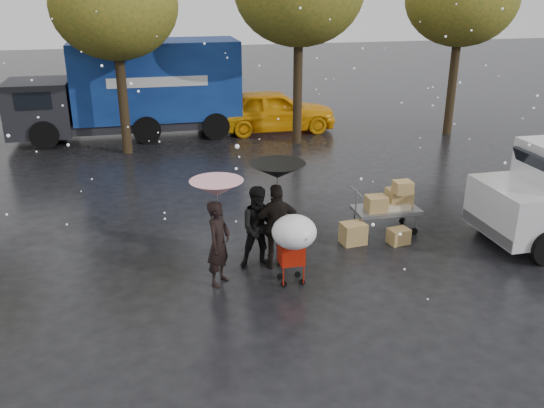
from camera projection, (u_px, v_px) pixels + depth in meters
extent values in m
plane|color=black|center=(307.00, 279.00, 11.35)|extent=(90.00, 90.00, 0.00)
imported|color=black|center=(219.00, 243.00, 10.89)|extent=(0.68, 0.74, 1.69)
imported|color=black|center=(260.00, 227.00, 11.56)|extent=(0.86, 0.69, 1.72)
imported|color=black|center=(277.00, 227.00, 11.52)|extent=(1.05, 0.44, 1.78)
cylinder|color=#4C4C4C|center=(218.00, 237.00, 10.85)|extent=(0.02, 0.02, 1.95)
cone|color=#C35068|center=(217.00, 188.00, 10.50)|extent=(1.00, 1.00, 0.30)
sphere|color=#4C4C4C|center=(217.00, 187.00, 10.49)|extent=(0.06, 0.06, 0.06)
cylinder|color=#4C4C4C|center=(277.00, 220.00, 11.47)|extent=(0.02, 0.02, 2.07)
cone|color=black|center=(277.00, 171.00, 11.10)|extent=(1.11, 1.11, 0.30)
sphere|color=#4C4C4C|center=(277.00, 169.00, 11.09)|extent=(0.06, 0.06, 0.06)
cube|color=slate|center=(386.00, 210.00, 13.30)|extent=(1.50, 0.80, 0.08)
cylinder|color=slate|center=(356.00, 202.00, 13.06)|extent=(0.04, 0.04, 0.60)
cube|color=olive|center=(399.00, 197.00, 13.38)|extent=(0.55, 0.45, 0.40)
cube|color=olive|center=(376.00, 203.00, 13.07)|extent=(0.45, 0.40, 0.35)
cube|color=olive|center=(403.00, 187.00, 13.02)|extent=(0.40, 0.35, 0.28)
cube|color=#C7B08A|center=(388.00, 205.00, 13.28)|extent=(0.90, 0.55, 0.12)
cylinder|color=black|center=(365.00, 236.00, 13.06)|extent=(0.16, 0.05, 0.16)
cylinder|color=black|center=(355.00, 225.00, 13.64)|extent=(0.16, 0.05, 0.16)
cylinder|color=black|center=(414.00, 231.00, 13.31)|extent=(0.16, 0.05, 0.16)
cylinder|color=black|center=(402.00, 221.00, 13.89)|extent=(0.16, 0.05, 0.16)
cube|color=#B41A0A|center=(291.00, 252.00, 10.99)|extent=(0.47, 0.41, 0.45)
cylinder|color=#B41A0A|center=(294.00, 238.00, 10.69)|extent=(0.42, 0.02, 0.02)
cylinder|color=#4C4C4C|center=(294.00, 242.00, 10.71)|extent=(0.02, 0.02, 0.60)
ellipsoid|color=white|center=(294.00, 232.00, 10.64)|extent=(0.84, 0.84, 0.63)
cylinder|color=black|center=(284.00, 284.00, 11.02)|extent=(0.12, 0.04, 0.12)
cylinder|color=black|center=(280.00, 276.00, 11.31)|extent=(0.12, 0.04, 0.12)
cylinder|color=black|center=(302.00, 282.00, 11.10)|extent=(0.12, 0.04, 0.12)
cylinder|color=black|center=(298.00, 274.00, 11.39)|extent=(0.12, 0.04, 0.12)
cube|color=silver|center=(513.00, 210.00, 12.48)|extent=(1.20, 1.95, 1.10)
cube|color=black|center=(542.00, 171.00, 12.29)|extent=(0.37, 1.70, 0.67)
cube|color=slate|center=(488.00, 229.00, 12.51)|extent=(0.12, 1.90, 0.25)
cylinder|color=black|center=(493.00, 213.00, 13.56)|extent=(0.76, 0.28, 0.76)
cube|color=navy|center=(157.00, 79.00, 21.30)|extent=(6.00, 2.50, 2.80)
cube|color=black|center=(40.00, 107.00, 20.74)|extent=(2.20, 2.40, 1.90)
cube|color=black|center=(133.00, 122.00, 21.65)|extent=(8.00, 2.30, 0.35)
cube|color=silver|center=(158.00, 82.00, 20.12)|extent=(3.50, 0.03, 0.35)
cylinder|color=black|center=(44.00, 135.00, 20.00)|extent=(1.00, 0.30, 1.00)
cylinder|color=black|center=(53.00, 120.00, 22.09)|extent=(1.00, 0.30, 1.00)
cylinder|color=black|center=(216.00, 126.00, 21.25)|extent=(1.00, 0.30, 1.00)
cylinder|color=black|center=(208.00, 113.00, 23.34)|extent=(1.00, 0.30, 1.00)
cube|color=olive|center=(353.00, 233.00, 12.81)|extent=(0.57, 0.48, 0.48)
cube|color=olive|center=(399.00, 236.00, 12.83)|extent=(0.50, 0.42, 0.35)
imported|color=#FFAC0D|center=(273.00, 110.00, 22.30)|extent=(4.86, 2.05, 1.64)
cylinder|color=black|center=(122.00, 87.00, 18.92)|extent=(0.32, 0.32, 4.48)
ellipsoid|color=#3A5017|center=(114.00, 5.00, 17.99)|extent=(4.00, 4.00, 3.40)
cylinder|color=black|center=(298.00, 75.00, 20.08)|extent=(0.32, 0.32, 4.90)
cylinder|color=black|center=(453.00, 73.00, 21.38)|extent=(0.32, 0.32, 4.62)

